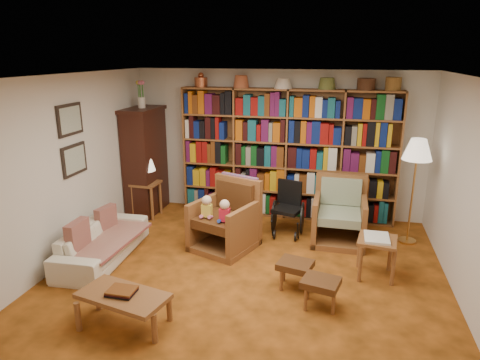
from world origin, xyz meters
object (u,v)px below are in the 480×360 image
(armchair_leather, at_px, (226,219))
(armchair_sage, at_px, (339,216))
(coffee_table, at_px, (123,298))
(side_table_papers, at_px, (377,245))
(wheelchair, at_px, (288,210))
(footstool_a, at_px, (295,267))
(side_table_lamp, at_px, (146,191))
(sofa, at_px, (103,242))
(footstool_b, at_px, (321,285))
(floor_lamp, at_px, (417,154))

(armchair_leather, relative_size, armchair_sage, 1.11)
(coffee_table, bearing_deg, side_table_papers, 32.79)
(wheelchair, xyz_separation_m, footstool_a, (0.30, -1.67, -0.10))
(side_table_papers, bearing_deg, armchair_leather, 167.64)
(side_table_lamp, bearing_deg, footstool_a, -32.81)
(sofa, relative_size, armchair_sage, 1.73)
(side_table_lamp, bearing_deg, coffee_table, -69.19)
(side_table_lamp, xyz_separation_m, footstool_b, (3.10, -2.15, -0.18))
(sofa, distance_m, footstool_b, 3.05)
(armchair_sage, height_order, footstool_b, armchair_sage)
(side_table_papers, bearing_deg, armchair_sage, 114.06)
(sofa, relative_size, footstool_b, 3.61)
(floor_lamp, bearing_deg, armchair_leather, -164.34)
(coffee_table, bearing_deg, wheelchair, 64.57)
(sofa, xyz_separation_m, coffee_table, (1.03, -1.33, 0.08))
(sofa, bearing_deg, side_table_papers, -87.40)
(side_table_lamp, bearing_deg, armchair_leather, -26.44)
(wheelchair, bearing_deg, footstool_a, -79.92)
(footstool_b, bearing_deg, wheelchair, 107.01)
(armchair_sage, xyz_separation_m, wheelchair, (-0.79, 0.10, 0.01))
(armchair_sage, relative_size, side_table_papers, 1.77)
(armchair_sage, height_order, coffee_table, armchair_sage)
(armchair_leather, bearing_deg, coffee_table, -103.75)
(armchair_leather, xyz_separation_m, wheelchair, (0.83, 0.70, -0.04))
(armchair_sage, distance_m, footstool_a, 1.65)
(floor_lamp, bearing_deg, wheelchair, -178.75)
(armchair_leather, height_order, side_table_papers, armchair_leather)
(armchair_leather, distance_m, wheelchair, 1.09)
(sofa, xyz_separation_m, armchair_leather, (1.55, 0.81, 0.17))
(sofa, bearing_deg, coffee_table, -145.30)
(wheelchair, relative_size, coffee_table, 0.82)
(armchair_sage, distance_m, side_table_papers, 1.17)
(armchair_sage, relative_size, wheelchair, 1.17)
(wheelchair, bearing_deg, side_table_papers, -42.52)
(wheelchair, xyz_separation_m, coffee_table, (-1.35, -2.85, -0.05))
(armchair_leather, relative_size, wheelchair, 1.30)
(side_table_papers, relative_size, footstool_a, 1.18)
(floor_lamp, relative_size, side_table_papers, 2.90)
(sofa, height_order, footstool_a, sofa)
(coffee_table, bearing_deg, armchair_sage, 52.05)
(sofa, relative_size, footstool_a, 3.63)
(footstool_a, bearing_deg, side_table_papers, 27.81)
(coffee_table, bearing_deg, armchair_leather, 76.25)
(side_table_lamp, height_order, wheelchair, wheelchair)
(armchair_sage, height_order, side_table_papers, armchair_sage)
(armchair_sage, relative_size, footstool_b, 2.08)
(floor_lamp, bearing_deg, footstool_b, -120.07)
(wheelchair, distance_m, side_table_papers, 1.72)
(coffee_table, bearing_deg, side_table_lamp, 110.81)
(armchair_leather, height_order, footstool_a, armchair_leather)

